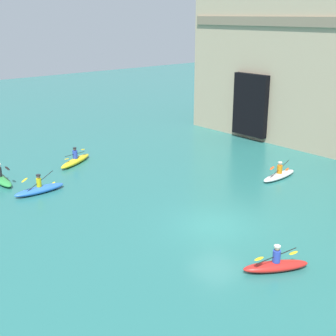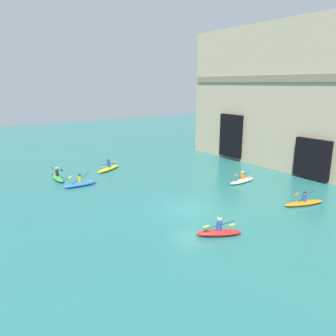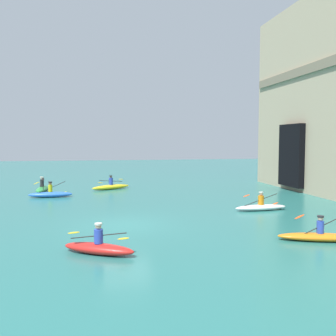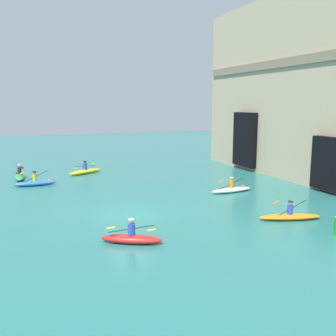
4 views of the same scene
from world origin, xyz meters
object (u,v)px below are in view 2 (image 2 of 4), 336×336
object	(u,v)px
kayak_red	(219,232)
kayak_orange	(304,203)
kayak_blue	(80,184)
kayak_green	(57,177)
kayak_yellow	(109,168)
kayak_white	(242,180)

from	to	relation	value
kayak_red	kayak_orange	bearing A→B (deg)	30.10
kayak_orange	kayak_blue	bearing A→B (deg)	147.90
kayak_green	kayak_orange	bearing A→B (deg)	-140.73
kayak_red	kayak_yellow	size ratio (longest dim) A/B	0.81
kayak_yellow	kayak_green	bearing A→B (deg)	-25.55
kayak_red	kayak_yellow	bearing A→B (deg)	115.97
kayak_green	kayak_red	size ratio (longest dim) A/B	1.21
kayak_green	kayak_red	bearing A→B (deg)	-163.87
kayak_blue	kayak_red	world-z (taller)	kayak_blue
kayak_red	kayak_yellow	world-z (taller)	kayak_yellow
kayak_blue	kayak_white	distance (m)	14.93
kayak_blue	kayak_yellow	world-z (taller)	kayak_yellow
kayak_yellow	kayak_blue	bearing A→B (deg)	10.38
kayak_green	kayak_red	world-z (taller)	kayak_green
kayak_yellow	kayak_white	bearing A→B (deg)	98.32
kayak_blue	kayak_red	xyz separation A→B (m)	(14.48, 3.34, 0.01)
kayak_blue	kayak_orange	size ratio (longest dim) A/B	0.90
kayak_blue	kayak_red	distance (m)	14.86
kayak_yellow	kayak_red	bearing A→B (deg)	58.17
kayak_white	kayak_red	bearing A→B (deg)	-146.79
kayak_green	kayak_red	distance (m)	18.34
kayak_orange	kayak_yellow	xyz separation A→B (m)	(-17.99, -7.81, 0.05)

